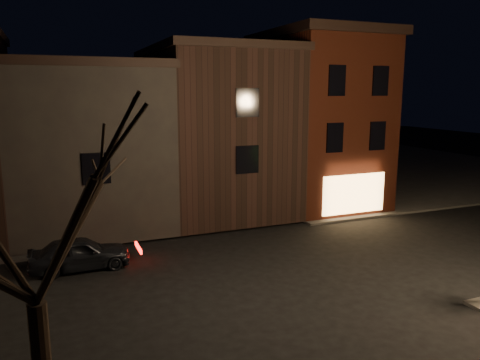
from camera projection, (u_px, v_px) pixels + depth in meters
name	position (u px, v px, depth m)	size (l,w,h in m)	color
ground	(266.00, 273.00, 18.51)	(120.00, 120.00, 0.00)	black
sidewalk_far_right	(367.00, 166.00, 44.10)	(30.00, 30.00, 0.12)	#2D2B28
corner_building	(318.00, 118.00, 29.08)	(6.50, 8.50, 10.50)	#40160B
row_building_a	(214.00, 129.00, 27.70)	(7.30, 10.30, 9.40)	black
row_building_b	(87.00, 143.00, 25.11)	(7.80, 10.30, 8.40)	black
bare_tree_left	(26.00, 188.00, 8.15)	(5.60, 5.60, 7.50)	black
parked_car_a	(80.00, 253.00, 18.78)	(1.58, 3.93, 1.34)	black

